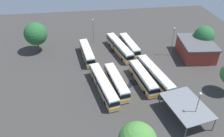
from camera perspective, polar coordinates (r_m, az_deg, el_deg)
name	(u,v)px	position (r m, az deg, el deg)	size (l,w,h in m)	color
ground_plane	(118,68)	(62.79, 1.51, 0.01)	(96.75, 96.75, 0.00)	#383533
bus_row0_slot0	(87,53)	(67.03, -6.42, 4.01)	(12.86, 4.21, 3.44)	silver
bus_row0_slot3	(119,47)	(69.63, 1.84, 5.44)	(15.77, 6.22, 3.44)	silver
bus_row0_slot4	(129,45)	(70.86, 4.43, 5.89)	(12.74, 4.43, 3.44)	silver
bus_row1_slot0	(103,85)	(53.85, -2.28, -4.20)	(15.81, 5.69, 3.44)	silver
bus_row1_slot1	(116,82)	(54.81, 1.10, -3.39)	(13.07, 4.57, 3.44)	silver
bus_row1_slot3	(143,78)	(56.68, 7.84, -2.32)	(12.94, 4.51, 3.44)	silver
bus_row1_slot4	(155,75)	(58.27, 10.79, -1.52)	(15.81, 5.68, 3.44)	silver
depot_building	(196,49)	(71.94, 20.62, 4.72)	(12.89, 10.53, 4.91)	maroon
maintenance_shelter	(187,106)	(48.57, 18.51, -8.94)	(11.52, 8.96, 3.56)	slate
lamp_post_near_entrance	(197,108)	(46.92, 20.75, -9.40)	(0.56, 0.28, 8.27)	slate
lamp_post_far_corner	(93,29)	(75.54, -4.81, 9.89)	(0.56, 0.28, 7.92)	slate
lamp_post_by_building	(173,41)	(69.07, 15.17, 6.86)	(0.56, 0.28, 9.01)	slate
tree_south_edge	(204,36)	(74.83, 22.43, 7.66)	(6.17, 6.17, 8.12)	brown
tree_north_edge	(36,34)	(72.19, -18.88, 8.36)	(6.94, 6.94, 9.48)	brown
puddle_front_lane	(133,64)	(64.77, 5.36, 1.03)	(1.51, 1.51, 0.01)	black
puddle_near_shelter	(133,83)	(57.72, 5.46, -3.63)	(2.58, 2.58, 0.01)	black
puddle_between_rows	(129,86)	(56.47, 4.33, -4.55)	(1.47, 1.47, 0.01)	black
puddle_centre_drain	(113,51)	(71.21, 0.15, 4.48)	(2.57, 2.57, 0.01)	black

